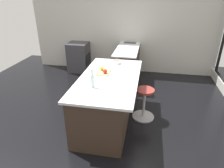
{
  "coord_description": "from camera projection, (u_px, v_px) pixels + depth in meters",
  "views": [
    {
      "loc": [
        3.17,
        0.84,
        2.35
      ],
      "look_at": [
        -0.08,
        0.21,
        0.78
      ],
      "focal_mm": 31.87,
      "sensor_mm": 36.0,
      "label": 1
    }
  ],
  "objects": [
    {
      "name": "oven_range",
      "position": [
        79.0,
        57.0,
        6.23
      ],
      "size": [
        0.6,
        0.61,
        0.89
      ],
      "color": "#38383D",
      "rests_on": "ground_plane"
    },
    {
      "name": "ground_plane",
      "position": [
        101.0,
        120.0,
        3.96
      ],
      "size": [
        7.47,
        7.47,
        0.0
      ],
      "primitive_type": "plane",
      "color": "black"
    },
    {
      "name": "apple_red",
      "position": [
        105.0,
        71.0,
        3.7
      ],
      "size": [
        0.08,
        0.08,
        0.08
      ],
      "primitive_type": "sphere",
      "color": "red",
      "rests_on": "cutting_board"
    },
    {
      "name": "water_bottle",
      "position": [
        92.0,
        80.0,
        3.17
      ],
      "size": [
        0.06,
        0.06,
        0.31
      ],
      "color": "silver",
      "rests_on": "kitchen_island"
    },
    {
      "name": "fruit_bowl",
      "position": [
        116.0,
        62.0,
        4.25
      ],
      "size": [
        0.2,
        0.2,
        0.07
      ],
      "color": "silver",
      "rests_on": "kitchen_island"
    },
    {
      "name": "stool_by_window",
      "position": [
        144.0,
        104.0,
        3.94
      ],
      "size": [
        0.44,
        0.44,
        0.63
      ],
      "color": "#B7B7BC",
      "rests_on": "ground_plane"
    },
    {
      "name": "sink_cabinet",
      "position": [
        129.0,
        59.0,
        5.96
      ],
      "size": [
        2.44,
        0.6,
        1.2
      ],
      "color": "#38281E",
      "rests_on": "ground_plane"
    },
    {
      "name": "interior_partition_left",
      "position": [
        123.0,
        25.0,
        5.9
      ],
      "size": [
        0.15,
        5.56,
        2.82
      ],
      "color": "beige",
      "rests_on": "ground_plane"
    },
    {
      "name": "cutting_board",
      "position": [
        104.0,
        72.0,
        3.8
      ],
      "size": [
        0.36,
        0.24,
        0.02
      ],
      "primitive_type": "cube",
      "color": "tan",
      "rests_on": "kitchen_island"
    },
    {
      "name": "apple_yellow",
      "position": [
        102.0,
        68.0,
        3.84
      ],
      "size": [
        0.08,
        0.08,
        0.08
      ],
      "primitive_type": "sphere",
      "color": "gold",
      "rests_on": "cutting_board"
    },
    {
      "name": "kitchen_island",
      "position": [
        107.0,
        98.0,
        3.81
      ],
      "size": [
        2.05,
        1.06,
        0.92
      ],
      "color": "#38281E",
      "rests_on": "ground_plane"
    }
  ]
}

